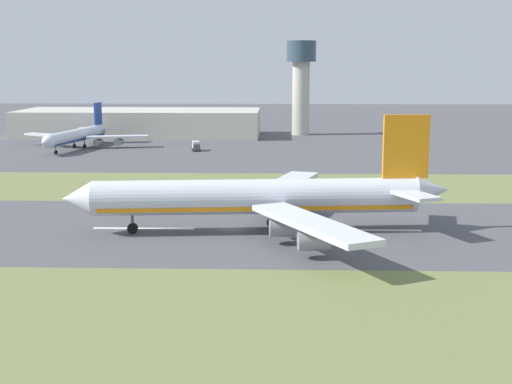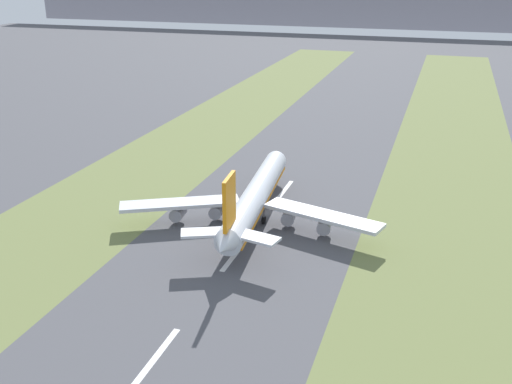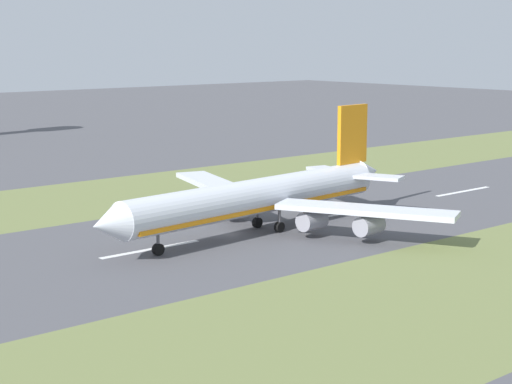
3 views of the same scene
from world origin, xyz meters
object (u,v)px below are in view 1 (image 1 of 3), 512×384
(airplane_main_jet, at_px, (267,197))
(airplane_parked_apron, at_px, (78,136))
(control_tower, at_px, (301,77))
(terminal_building, at_px, (140,123))
(service_truck, at_px, (196,146))

(airplane_main_jet, xyz_separation_m, airplane_parked_apron, (122.07, 67.36, -1.61))
(airplane_main_jet, bearing_deg, airplane_parked_apron, 28.89)
(control_tower, bearing_deg, terminal_building, 96.38)
(airplane_main_jet, relative_size, terminal_building, 0.70)
(control_tower, xyz_separation_m, airplane_parked_apron, (-50.89, 78.17, -19.00))
(airplane_main_jet, relative_size, service_truck, 10.65)
(terminal_building, bearing_deg, service_truck, -150.08)
(airplane_main_jet, height_order, control_tower, control_tower)
(airplane_parked_apron, relative_size, service_truck, 7.78)
(terminal_building, xyz_separation_m, airplane_parked_apron, (-43.62, 13.15, -0.85))
(airplane_parked_apron, bearing_deg, control_tower, -56.94)
(control_tower, distance_m, service_truck, 70.80)
(airplane_parked_apron, xyz_separation_m, service_truck, (-5.63, -41.50, -2.75))
(airplane_main_jet, height_order, airplane_parked_apron, airplane_main_jet)
(airplane_main_jet, bearing_deg, service_truck, 12.52)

